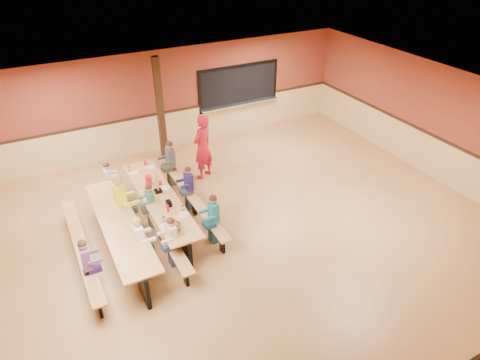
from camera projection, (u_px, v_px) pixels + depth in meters
ground at (238, 236)px, 9.63m from camera, size 12.00×12.00×0.00m
room_envelope at (238, 211)px, 9.27m from camera, size 12.04×10.04×3.02m
kitchen_pass_through at (239, 88)px, 13.62m from camera, size 2.78×0.28×1.38m
structural_post at (160, 109)px, 12.09m from camera, size 0.18×0.18×3.00m
cafeteria_table_main at (160, 205)px, 9.77m from camera, size 1.91×3.70×0.74m
cafeteria_table_second at (121, 231)px, 8.95m from camera, size 1.91×3.70×0.74m
seated_child_white_left at (140, 243)px, 8.47m from camera, size 0.38×0.31×1.24m
seated_adult_yellow at (121, 203)px, 9.50m from camera, size 0.48×0.39×1.44m
seated_child_grey_left at (109, 183)px, 10.49m from camera, size 0.33×0.27×1.13m
seated_child_teal_right at (214, 219)px, 9.20m from camera, size 0.36×0.29×1.19m
seated_child_navy_right at (189, 188)px, 10.28m from camera, size 0.34×0.28×1.15m
seated_child_char_right at (171, 163)px, 11.22m from camera, size 0.39×0.32×1.25m
seated_child_purple_sec at (88, 266)px, 7.97m from camera, size 0.35×0.29×1.18m
seated_child_green_sec at (151, 206)px, 9.67m from camera, size 0.32×0.27×1.12m
seated_child_tan_sec at (173, 242)px, 8.58m from camera, size 0.34×0.28×1.15m
standing_woman at (203, 147)px, 11.40m from camera, size 0.79×0.69×1.81m
punch_pitcher at (149, 180)px, 10.07m from camera, size 0.16×0.16×0.22m
chip_bowl at (173, 226)px, 8.63m from camera, size 0.32×0.32×0.15m
napkin_dispenser at (169, 203)px, 9.33m from camera, size 0.10×0.14×0.13m
condiment_mustard at (156, 198)px, 9.46m from camera, size 0.06×0.06×0.17m
condiment_ketchup at (168, 208)px, 9.14m from camera, size 0.06×0.06×0.17m
table_paddle at (158, 187)px, 9.77m from camera, size 0.16×0.16×0.56m
place_settings at (159, 195)px, 9.63m from camera, size 0.65×3.30×0.11m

